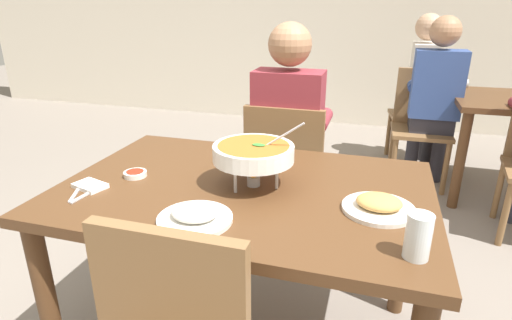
{
  "coord_description": "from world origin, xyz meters",
  "views": [
    {
      "loc": [
        0.45,
        -1.36,
        1.4
      ],
      "look_at": [
        0.0,
        0.15,
        0.8
      ],
      "focal_mm": 29.33,
      "sensor_mm": 36.0,
      "label": 1
    }
  ],
  "objects_px": {
    "chair_bg_right": "(421,119)",
    "patron_bg_left": "(426,82)",
    "sauce_dish": "(135,174)",
    "patron_bg_right": "(435,93)",
    "appetizer_plate": "(379,205)",
    "rice_plate": "(195,215)",
    "curry_bowl": "(254,153)",
    "dining_table_main": "(245,210)",
    "drink_glass": "(418,239)",
    "diner_main": "(289,130)",
    "chair_bg_left": "(428,109)",
    "chair_diner_main": "(287,172)"
  },
  "relations": [
    {
      "from": "chair_bg_right",
      "to": "patron_bg_left",
      "type": "xyz_separation_m",
      "value": [
        0.04,
        0.39,
        0.24
      ]
    },
    {
      "from": "sauce_dish",
      "to": "patron_bg_right",
      "type": "xyz_separation_m",
      "value": [
        1.3,
        2.08,
        -0.01
      ]
    },
    {
      "from": "appetizer_plate",
      "to": "chair_bg_right",
      "type": "bearing_deg",
      "value": 82.09
    },
    {
      "from": "rice_plate",
      "to": "chair_bg_right",
      "type": "relative_size",
      "value": 0.27
    },
    {
      "from": "curry_bowl",
      "to": "rice_plate",
      "type": "relative_size",
      "value": 1.39
    },
    {
      "from": "appetizer_plate",
      "to": "chair_bg_right",
      "type": "height_order",
      "value": "chair_bg_right"
    },
    {
      "from": "dining_table_main",
      "to": "patron_bg_right",
      "type": "height_order",
      "value": "patron_bg_right"
    },
    {
      "from": "drink_glass",
      "to": "chair_bg_right",
      "type": "xyz_separation_m",
      "value": [
        0.2,
        2.44,
        -0.3
      ]
    },
    {
      "from": "appetizer_plate",
      "to": "chair_bg_right",
      "type": "relative_size",
      "value": 0.27
    },
    {
      "from": "curry_bowl",
      "to": "drink_glass",
      "type": "xyz_separation_m",
      "value": [
        0.56,
        -0.33,
        -0.07
      ]
    },
    {
      "from": "sauce_dish",
      "to": "patron_bg_right",
      "type": "height_order",
      "value": "patron_bg_right"
    },
    {
      "from": "diner_main",
      "to": "patron_bg_right",
      "type": "xyz_separation_m",
      "value": [
        0.86,
        1.26,
        0.0
      ]
    },
    {
      "from": "rice_plate",
      "to": "patron_bg_left",
      "type": "height_order",
      "value": "patron_bg_left"
    },
    {
      "from": "chair_bg_left",
      "to": "patron_bg_left",
      "type": "distance_m",
      "value": 0.24
    },
    {
      "from": "chair_bg_right",
      "to": "patron_bg_left",
      "type": "height_order",
      "value": "patron_bg_left"
    },
    {
      "from": "chair_diner_main",
      "to": "chair_bg_left",
      "type": "relative_size",
      "value": 1.0
    },
    {
      "from": "chair_diner_main",
      "to": "curry_bowl",
      "type": "relative_size",
      "value": 2.71
    },
    {
      "from": "chair_bg_left",
      "to": "patron_bg_right",
      "type": "xyz_separation_m",
      "value": [
        -0.02,
        -0.48,
        0.24
      ]
    },
    {
      "from": "rice_plate",
      "to": "sauce_dish",
      "type": "distance_m",
      "value": 0.46
    },
    {
      "from": "sauce_dish",
      "to": "chair_bg_right",
      "type": "bearing_deg",
      "value": 60.29
    },
    {
      "from": "rice_plate",
      "to": "sauce_dish",
      "type": "relative_size",
      "value": 2.67
    },
    {
      "from": "dining_table_main",
      "to": "curry_bowl",
      "type": "distance_m",
      "value": 0.23
    },
    {
      "from": "chair_diner_main",
      "to": "patron_bg_left",
      "type": "height_order",
      "value": "patron_bg_left"
    },
    {
      "from": "diner_main",
      "to": "chair_bg_right",
      "type": "relative_size",
      "value": 1.46
    },
    {
      "from": "chair_diner_main",
      "to": "patron_bg_right",
      "type": "relative_size",
      "value": 0.69
    },
    {
      "from": "patron_bg_right",
      "to": "chair_bg_right",
      "type": "bearing_deg",
      "value": 126.79
    },
    {
      "from": "rice_plate",
      "to": "chair_diner_main",
      "type": "bearing_deg",
      "value": 86.34
    },
    {
      "from": "diner_main",
      "to": "chair_bg_left",
      "type": "distance_m",
      "value": 1.96
    },
    {
      "from": "rice_plate",
      "to": "appetizer_plate",
      "type": "relative_size",
      "value": 1.0
    },
    {
      "from": "curry_bowl",
      "to": "chair_bg_right",
      "type": "xyz_separation_m",
      "value": [
        0.76,
        2.12,
        -0.37
      ]
    },
    {
      "from": "appetizer_plate",
      "to": "patron_bg_left",
      "type": "xyz_separation_m",
      "value": [
        0.34,
        2.59,
        -0.02
      ]
    },
    {
      "from": "drink_glass",
      "to": "sauce_dish",
      "type": "bearing_deg",
      "value": 165.13
    },
    {
      "from": "curry_bowl",
      "to": "rice_plate",
      "type": "height_order",
      "value": "curry_bowl"
    },
    {
      "from": "sauce_dish",
      "to": "chair_bg_left",
      "type": "height_order",
      "value": "chair_bg_left"
    },
    {
      "from": "patron_bg_right",
      "to": "sauce_dish",
      "type": "bearing_deg",
      "value": -122.09
    },
    {
      "from": "chair_diner_main",
      "to": "patron_bg_left",
      "type": "bearing_deg",
      "value": 65.0
    },
    {
      "from": "chair_bg_right",
      "to": "patron_bg_right",
      "type": "height_order",
      "value": "patron_bg_right"
    },
    {
      "from": "chair_bg_left",
      "to": "chair_bg_right",
      "type": "xyz_separation_m",
      "value": [
        -0.09,
        -0.39,
        0.0
      ]
    },
    {
      "from": "chair_diner_main",
      "to": "appetizer_plate",
      "type": "height_order",
      "value": "chair_diner_main"
    },
    {
      "from": "rice_plate",
      "to": "appetizer_plate",
      "type": "bearing_deg",
      "value": 23.27
    },
    {
      "from": "patron_bg_left",
      "to": "sauce_dish",
      "type": "bearing_deg",
      "value": -116.45
    },
    {
      "from": "dining_table_main",
      "to": "diner_main",
      "type": "distance_m",
      "value": 0.79
    },
    {
      "from": "dining_table_main",
      "to": "patron_bg_right",
      "type": "distance_m",
      "value": 2.22
    },
    {
      "from": "chair_bg_left",
      "to": "patron_bg_left",
      "type": "height_order",
      "value": "patron_bg_left"
    },
    {
      "from": "diner_main",
      "to": "patron_bg_right",
      "type": "height_order",
      "value": "same"
    },
    {
      "from": "diner_main",
      "to": "patron_bg_left",
      "type": "height_order",
      "value": "same"
    },
    {
      "from": "sauce_dish",
      "to": "drink_glass",
      "type": "height_order",
      "value": "drink_glass"
    },
    {
      "from": "appetizer_plate",
      "to": "drink_glass",
      "type": "height_order",
      "value": "drink_glass"
    },
    {
      "from": "diner_main",
      "to": "sauce_dish",
      "type": "xyz_separation_m",
      "value": [
        -0.45,
        -0.82,
        0.01
      ]
    },
    {
      "from": "dining_table_main",
      "to": "chair_diner_main",
      "type": "xyz_separation_m",
      "value": [
        -0.0,
        0.75,
        -0.14
      ]
    }
  ]
}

